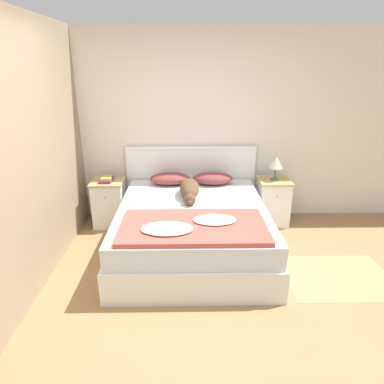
% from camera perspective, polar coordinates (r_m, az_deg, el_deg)
% --- Properties ---
extents(ground_plane, '(16.00, 16.00, 0.00)m').
position_cam_1_polar(ground_plane, '(3.28, -1.34, -18.93)').
color(ground_plane, '#997047').
extents(wall_back, '(9.00, 0.06, 2.55)m').
position_cam_1_polar(wall_back, '(4.74, -1.34, 10.65)').
color(wall_back, silver).
rests_on(wall_back, ground_plane).
extents(wall_side_left, '(0.06, 3.10, 2.55)m').
position_cam_1_polar(wall_side_left, '(3.96, -22.85, 7.08)').
color(wall_side_left, gray).
rests_on(wall_side_left, ground_plane).
extents(bed, '(1.72, 2.00, 0.57)m').
position_cam_1_polar(bed, '(4.00, 0.05, -6.26)').
color(bed, white).
rests_on(bed, ground_plane).
extents(headboard, '(1.80, 0.06, 1.03)m').
position_cam_1_polar(headboard, '(4.85, -0.16, 1.89)').
color(headboard, white).
rests_on(headboard, ground_plane).
extents(nightstand_left, '(0.42, 0.43, 0.63)m').
position_cam_1_polar(nightstand_left, '(4.79, -13.61, -1.74)').
color(nightstand_left, white).
rests_on(nightstand_left, ground_plane).
extents(nightstand_right, '(0.42, 0.43, 0.63)m').
position_cam_1_polar(nightstand_right, '(4.82, 13.29, -1.57)').
color(nightstand_right, white).
rests_on(nightstand_right, ground_plane).
extents(pillow_left, '(0.53, 0.33, 0.15)m').
position_cam_1_polar(pillow_left, '(4.59, -3.73, 2.26)').
color(pillow_left, brown).
rests_on(pillow_left, bed).
extents(pillow_right, '(0.53, 0.33, 0.15)m').
position_cam_1_polar(pillow_right, '(4.60, 3.48, 2.30)').
color(pillow_right, brown).
rests_on(pillow_right, bed).
extents(quilt, '(1.42, 0.77, 0.08)m').
position_cam_1_polar(quilt, '(3.35, 0.03, -5.75)').
color(quilt, '#BC4C42').
rests_on(quilt, bed).
extents(dog, '(0.24, 0.75, 0.19)m').
position_cam_1_polar(dog, '(4.15, -0.38, 0.45)').
color(dog, brown).
rests_on(dog, bed).
extents(book_stack, '(0.16, 0.23, 0.06)m').
position_cam_1_polar(book_stack, '(4.66, -14.06, 2.09)').
color(book_stack, '#AD2D28').
rests_on(book_stack, nightstand_left).
extents(table_lamp, '(0.18, 0.18, 0.32)m').
position_cam_1_polar(table_lamp, '(4.65, 13.83, 4.71)').
color(table_lamp, '#336B4C').
rests_on(table_lamp, nightstand_right).
extents(rug, '(1.09, 0.83, 0.00)m').
position_cam_1_polar(rug, '(3.99, 23.10, -12.86)').
color(rug, tan).
rests_on(rug, ground_plane).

